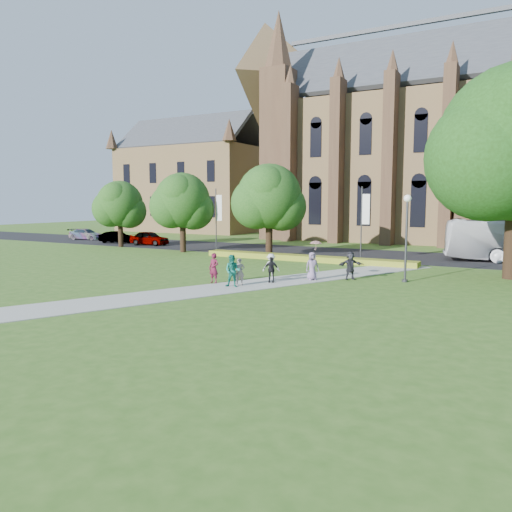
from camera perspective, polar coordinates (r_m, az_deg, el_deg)
The scene contains 23 objects.
ground at distance 28.18m, azimuth -1.47°, elevation -3.64°, with size 160.00×160.00×0.00m, color #355D1C.
road at distance 46.34m, azimuth 11.28°, elevation 0.20°, with size 160.00×10.00×0.02m, color black.
footpath at distance 29.03m, azimuth -0.46°, elevation -3.30°, with size 3.20×30.00×0.04m, color #B2B2A8.
flower_hedge at distance 40.70m, azimuth 5.63°, elevation -0.25°, with size 18.00×1.40×0.45m, color #AD9522.
cathedral at distance 64.22m, azimuth 26.01°, elevation 12.98°, with size 52.60×18.25×28.00m.
building_west at distance 81.71m, azimuth -7.00°, elevation 9.36°, with size 22.00×14.00×18.30m.
streetlamp at distance 31.11m, azimuth 16.84°, elevation 3.15°, with size 0.44×0.44×5.24m.
street_tree_0 at distance 47.80m, azimuth -8.42°, elevation 6.28°, with size 5.20×5.20×7.50m.
street_tree_1 at distance 43.34m, azimuth 1.52°, elevation 6.80°, with size 5.60×5.60×8.05m.
street_tree_2 at distance 54.48m, azimuth -15.31°, elevation 5.76°, with size 4.80×4.80×6.95m.
banner_pole_0 at distance 40.90m, azimuth 12.11°, elevation 4.12°, with size 0.70×0.10×6.00m.
banner_pole_1 at distance 46.98m, azimuth -4.47°, elevation 4.52°, with size 0.70×0.10×6.00m.
car_0 at distance 55.97m, azimuth -12.09°, elevation 2.02°, with size 1.80×4.48×1.53m, color gray.
car_1 at distance 59.35m, azimuth -15.65°, elevation 2.08°, with size 1.42×4.08×1.34m, color gray.
car_2 at distance 65.99m, azimuth -18.82°, elevation 2.38°, with size 1.87×4.59×1.33m, color gray.
pedestrian_0 at distance 29.49m, azimuth -4.85°, elevation -1.39°, with size 0.65×0.43×1.78m, color maroon.
pedestrian_1 at distance 28.10m, azimuth -2.70°, elevation -1.71°, with size 0.89×0.69×1.82m, color #177460.
pedestrian_2 at distance 30.78m, azimuth 1.73°, elevation -1.21°, with size 1.03×0.59×1.59m, color silver.
pedestrian_3 at distance 29.65m, azimuth 1.73°, elevation -1.56°, with size 0.90×0.37×1.53m, color black.
pedestrian_4 at distance 30.74m, azimuth 6.44°, elevation -1.15°, with size 0.84×0.54×1.71m, color gray.
pedestrian_5 at distance 31.30m, azimuth 10.74°, elevation -1.06°, with size 1.61×0.51×1.74m, color #26252D.
pedestrian_6 at distance 28.70m, azimuth -1.87°, elevation -1.81°, with size 0.56×0.37×1.54m, color gray.
parasol at distance 30.64m, azimuth 6.85°, elevation 1.00°, with size 0.69×0.69×0.61m, color #E6A2A6.
Camera 1 is at (14.21, -23.84, 4.90)m, focal length 35.00 mm.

